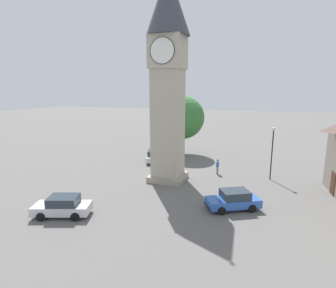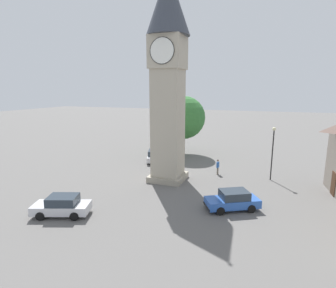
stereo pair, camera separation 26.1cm
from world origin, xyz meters
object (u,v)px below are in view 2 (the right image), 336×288
pedestrian (218,166)px  tree (184,118)px  car_red_corner (62,206)px  car_silver_kerb (233,200)px  clock_tower (168,62)px  lamp_post (273,146)px  car_blue_kerb (155,156)px

pedestrian → tree: bearing=129.1°
car_red_corner → car_silver_kerb: bearing=24.9°
clock_tower → tree: (-1.85, 11.46, -6.47)m
pedestrian → lamp_post: 6.09m
tree → pedestrian: bearing=-50.9°
car_blue_kerb → lamp_post: (14.18, -2.55, 2.89)m
pedestrian → tree: size_ratio=0.20×
clock_tower → car_red_corner: bearing=-114.0°
pedestrian → tree: tree is taller
clock_tower → tree: clock_tower is taller
car_blue_kerb → car_red_corner: same height
tree → lamp_post: (11.87, -7.79, -1.68)m
car_blue_kerb → tree: size_ratio=0.53×
lamp_post → car_blue_kerb: bearing=169.8°
clock_tower → car_blue_kerb: 13.34m
lamp_post → pedestrian: bearing=-179.2°
car_blue_kerb → pedestrian: 9.08m
car_silver_kerb → lamp_post: bearing=71.6°
clock_tower → pedestrian: size_ratio=11.96×
pedestrian → lamp_post: lamp_post is taller
car_silver_kerb → lamp_post: (2.84, 8.55, 2.89)m
car_silver_kerb → car_red_corner: 12.98m
clock_tower → tree: 13.29m
car_red_corner → tree: (2.75, 21.79, 4.57)m
car_silver_kerb → pedestrian: size_ratio=2.62×
tree → clock_tower: bearing=-80.8°
car_red_corner → tree: bearing=82.8°
car_blue_kerb → lamp_post: lamp_post is taller
car_red_corner → pedestrian: pedestrian is taller
lamp_post → tree: bearing=146.7°
tree → lamp_post: size_ratio=1.51×
car_blue_kerb → tree: bearing=66.2°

